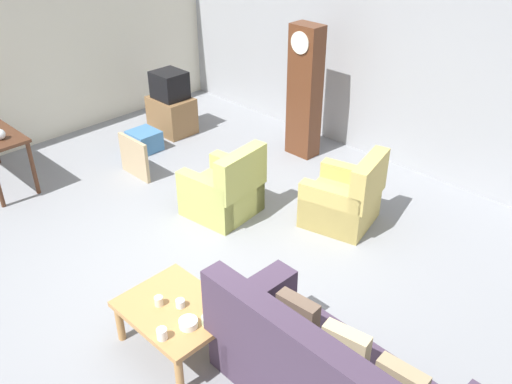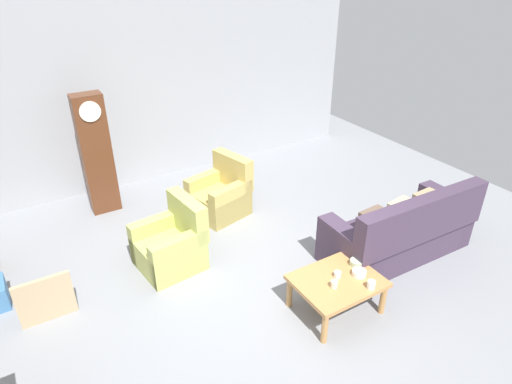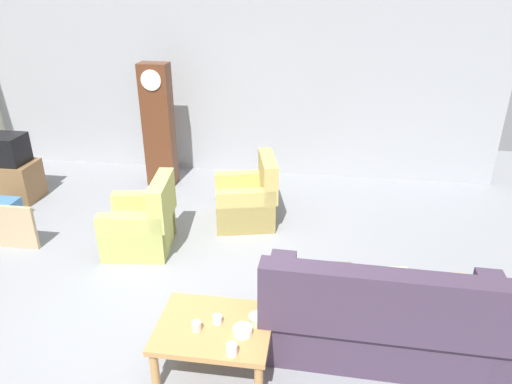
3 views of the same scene
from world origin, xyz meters
The scene contains 18 objects.
ground_plane centered at (0.00, 0.00, 0.00)m, with size 10.40×10.40×0.00m, color gray.
garage_door_wall centered at (0.00, 3.60, 1.60)m, with size 8.40×0.16×3.20m, color #9EA0A5.
pegboard_wall_left centered at (-4.20, 0.40, 1.44)m, with size 0.12×6.40×2.88m, color beige.
couch_floral centered at (2.11, -0.50, 0.36)m, with size 2.12×0.93×1.04m.
armchair_olive_near centered at (-0.61, 0.90, 0.31)m, with size 0.87×0.85×0.92m.
armchair_olive_far centered at (0.55, 1.76, 0.31)m, with size 0.95×0.93×0.92m.
coffee_table_wood centered at (0.69, -0.87, 0.38)m, with size 0.96×0.76×0.44m.
grandfather_clock centered at (-1.01, 2.83, 0.96)m, with size 0.44×0.30×1.91m.
tv_stand_cabinet centered at (-3.00, 1.96, 0.29)m, with size 0.68×0.52×0.57m, color brown.
tv_crt centered at (-3.00, 1.96, 0.78)m, with size 0.48×0.44×0.42m, color black.
framed_picture_leaning centered at (-2.19, 0.68, 0.28)m, with size 0.60×0.05×0.57m, color tan.
storage_box_blue centered at (-2.78, 1.25, 0.15)m, with size 0.43×0.40×0.30m, color teal.
glass_dome_cloche centered at (-2.95, -0.71, 0.85)m, with size 0.13×0.13×0.13m, color silver.
cup_white_porcelain centered at (0.90, -1.18, 0.49)m, with size 0.09×0.09×0.10m, color white.
cup_blue_rimmed centered at (0.71, -0.84, 0.47)m, with size 0.08×0.08×0.07m, color silver.
cup_cream_tall centered at (0.56, -0.96, 0.48)m, with size 0.08×0.08×0.09m, color beige.
bowl_white_stacked centered at (0.94, -0.94, 0.47)m, with size 0.16×0.16×0.07m, color white.
bowl_shallow_green centered at (1.05, -0.78, 0.47)m, with size 0.16×0.16×0.07m, color #B2C69E.
Camera 1 is at (3.70, -2.95, 3.74)m, focal length 38.81 mm.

